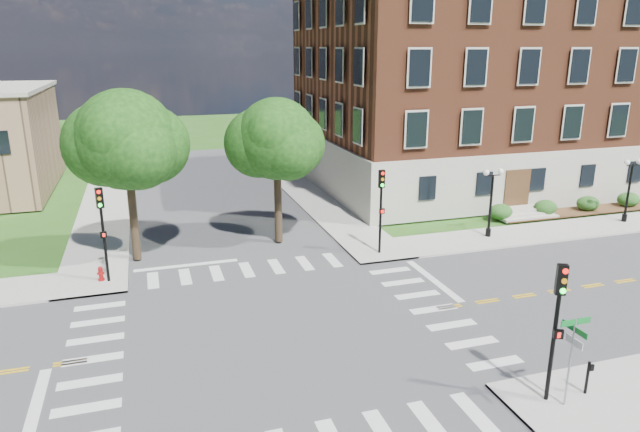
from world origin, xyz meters
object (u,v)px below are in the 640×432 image
object	(u,v)px
traffic_signal_se	(557,316)
traffic_signal_nw	(102,223)
twin_lamp_east	(629,187)
fire_hydrant	(101,274)
traffic_signal_ne	(381,201)
twin_lamp_west	(491,199)
push_button_post	(588,376)
street_sign_pole	(573,345)

from	to	relation	value
traffic_signal_se	traffic_signal_nw	distance (m)	20.68
twin_lamp_east	fire_hydrant	world-z (taller)	twin_lamp_east
traffic_signal_nw	fire_hydrant	distance (m)	2.75
traffic_signal_ne	twin_lamp_west	size ratio (longest dim) A/B	1.13
traffic_signal_nw	push_button_post	xyz separation A→B (m)	(15.80, -15.05, -2.39)
traffic_signal_nw	street_sign_pole	xyz separation A→B (m)	(14.68, -15.35, -0.88)
traffic_signal_se	twin_lamp_east	world-z (taller)	traffic_signal_se
traffic_signal_se	traffic_signal_ne	xyz separation A→B (m)	(0.24, 14.67, 0.00)
twin_lamp_west	push_button_post	bearing A→B (deg)	-112.20
traffic_signal_nw	twin_lamp_east	xyz separation A→B (m)	(32.63, 0.44, -0.66)
traffic_signal_ne	fire_hydrant	distance (m)	15.17
traffic_signal_nw	push_button_post	world-z (taller)	traffic_signal_nw
traffic_signal_se	fire_hydrant	distance (m)	21.25
street_sign_pole	traffic_signal_nw	bearing A→B (deg)	133.72
street_sign_pole	twin_lamp_east	bearing A→B (deg)	41.37
street_sign_pole	fire_hydrant	distance (m)	21.72
traffic_signal_se	traffic_signal_nw	world-z (taller)	same
traffic_signal_ne	street_sign_pole	distance (m)	15.13
traffic_signal_se	twin_lamp_west	bearing A→B (deg)	63.07
traffic_signal_se	twin_lamp_east	bearing A→B (deg)	40.01
traffic_signal_ne	street_sign_pole	xyz separation A→B (m)	(0.13, -15.10, -0.88)
traffic_signal_nw	street_sign_pole	distance (m)	21.26
street_sign_pole	push_button_post	size ratio (longest dim) A/B	2.58
push_button_post	traffic_signal_ne	bearing A→B (deg)	94.80
traffic_signal_ne	street_sign_pole	world-z (taller)	traffic_signal_ne
traffic_signal_nw	fire_hydrant	size ratio (longest dim) A/B	6.40
traffic_signal_ne	street_sign_pole	bearing A→B (deg)	-89.52
twin_lamp_west	traffic_signal_ne	bearing A→B (deg)	-174.63
traffic_signal_se	traffic_signal_ne	world-z (taller)	same
twin_lamp_west	push_button_post	xyz separation A→B (m)	(-6.33, -15.50, -1.73)
traffic_signal_ne	push_button_post	xyz separation A→B (m)	(1.24, -14.79, -2.39)
traffic_signal_nw	fire_hydrant	bearing A→B (deg)	150.60
traffic_signal_se	fire_hydrant	bearing A→B (deg)	134.12
traffic_signal_ne	push_button_post	size ratio (longest dim) A/B	4.00
traffic_signal_ne	traffic_signal_se	bearing A→B (deg)	-90.96
traffic_signal_ne	street_sign_pole	size ratio (longest dim) A/B	1.55
twin_lamp_east	street_sign_pole	size ratio (longest dim) A/B	1.36
traffic_signal_ne	twin_lamp_east	size ratio (longest dim) A/B	1.13
twin_lamp_east	street_sign_pole	distance (m)	23.91
push_button_post	traffic_signal_nw	bearing A→B (deg)	136.40
traffic_signal_nw	twin_lamp_east	world-z (taller)	traffic_signal_nw
push_button_post	twin_lamp_east	bearing A→B (deg)	42.64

